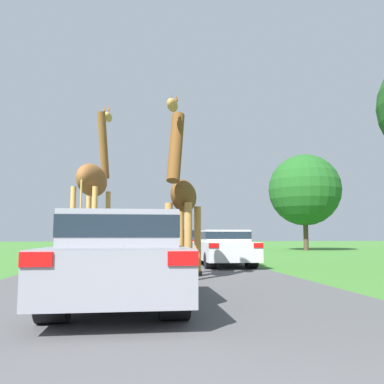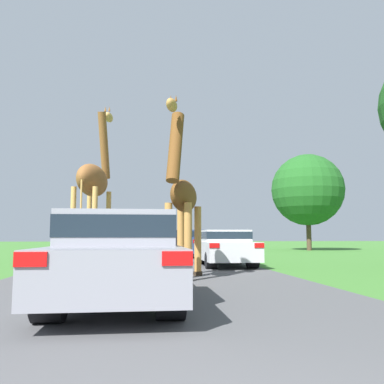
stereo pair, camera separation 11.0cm
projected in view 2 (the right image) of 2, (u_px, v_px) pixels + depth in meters
name	position (u px, v px, depth m)	size (l,w,h in m)	color
road	(147.00, 251.00, 30.53)	(7.68, 120.00, 0.00)	#4C4C4F
giraffe_near_road	(183.00, 198.00, 10.77)	(1.22, 2.75, 4.54)	#B77F3D
giraffe_companion	(94.00, 183.00, 11.58)	(1.03, 2.70, 5.24)	tan
car_lead_maroon	(118.00, 255.00, 6.73)	(1.95, 4.58, 1.50)	gray
car_queue_right	(177.00, 240.00, 28.03)	(2.00, 4.13, 1.50)	black
car_queue_left	(108.00, 242.00, 24.50)	(1.80, 4.15, 1.35)	silver
car_far_ahead	(225.00, 247.00, 15.06)	(1.81, 4.03, 1.32)	silver
car_verge_right	(206.00, 243.00, 21.36)	(1.94, 4.36, 1.41)	navy
car_rear_follower	(111.00, 243.00, 18.95)	(1.82, 4.52, 1.42)	#144C28
tree_left_edge	(308.00, 190.00, 31.28)	(5.50, 5.50, 7.38)	#4C3828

